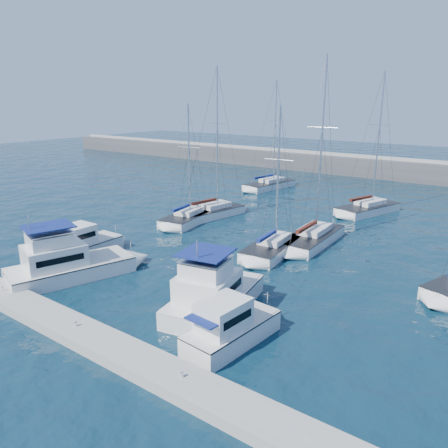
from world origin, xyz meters
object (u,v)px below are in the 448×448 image
Objects in this scene: motor_yacht_stbd_inner at (212,295)px; sailboat_back_b at (368,209)px; motor_yacht_port_outer at (82,245)px; sailboat_mid_c at (272,248)px; sailboat_mid_d at (312,238)px; sailboat_mid_b at (213,212)px; sailboat_back_a at (270,185)px; sailboat_mid_a at (187,218)px; motor_yacht_stbd_outer at (229,329)px; motor_yacht_port_inner at (65,264)px.

sailboat_back_b is (-0.26, 30.32, -0.60)m from motor_yacht_stbd_inner.
motor_yacht_port_outer is 16.39m from sailboat_mid_c.
sailboat_mid_b is at bearing 168.76° from sailboat_mid_d.
sailboat_mid_b is 1.29× the size of sailboat_mid_c.
sailboat_back_b is (13.78, 11.96, -0.02)m from sailboat_mid_b.
sailboat_mid_a is at bearing -73.42° from sailboat_back_a.
motor_yacht_stbd_outer is (3.10, -2.51, -0.19)m from motor_yacht_stbd_inner.
motor_yacht_port_outer is 18.76m from motor_yacht_stbd_outer.
motor_yacht_port_inner is 20.78m from sailboat_mid_b.
sailboat_back_a reaches higher than motor_yacht_port_outer.
motor_yacht_port_outer is at bearing 147.34° from motor_yacht_port_inner.
motor_yacht_stbd_inner is at bearing -5.84° from motor_yacht_port_outer.
motor_yacht_port_outer is 0.77× the size of motor_yacht_stbd_inner.
motor_yacht_port_outer is 0.67× the size of motor_yacht_port_inner.
motor_yacht_port_inner is 0.60× the size of sailboat_back_a.
motor_yacht_port_outer is 0.40× the size of sailboat_back_a.
sailboat_mid_d is (-3.80, 18.72, -0.40)m from motor_yacht_stbd_outer.
sailboat_mid_a is 3.88m from sailboat_mid_b.
sailboat_mid_b reaches higher than sailboat_mid_c.
sailboat_mid_d is at bearing -40.35° from sailboat_back_a.
sailboat_mid_b is (-17.13, 20.87, -0.39)m from motor_yacht_stbd_outer.
motor_yacht_port_inner is 15.17m from motor_yacht_stbd_outer.
motor_yacht_stbd_inner is 0.49× the size of sailboat_mid_d.
motor_yacht_port_outer is 34.64m from sailboat_back_a.
motor_yacht_port_inner is at bearing -72.37° from sailboat_back_a.
motor_yacht_port_inner is 0.58× the size of sailboat_mid_b.
sailboat_mid_d is (-0.71, 16.20, -0.59)m from motor_yacht_stbd_inner.
sailboat_mid_d reaches higher than sailboat_mid_b.
sailboat_back_b is (2.06, 18.77, 0.02)m from sailboat_mid_c.
motor_yacht_port_inner is 1.55× the size of motor_yacht_stbd_outer.
motor_yacht_port_outer is at bearing -76.77° from sailboat_back_a.
sailboat_mid_a is at bearing 86.88° from motor_yacht_port_outer.
sailboat_mid_a is at bearing 161.00° from sailboat_mid_c.
sailboat_mid_b is at bearing -70.34° from sailboat_back_a.
sailboat_back_a reaches higher than motor_yacht_port_inner.
sailboat_mid_b is 13.55m from sailboat_mid_c.
motor_yacht_stbd_inner is (12.07, 2.32, 0.00)m from motor_yacht_port_inner.
motor_yacht_port_inner reaches higher than motor_yacht_stbd_outer.
sailboat_mid_d is at bearing -1.68° from sailboat_mid_a.
sailboat_mid_b is at bearing 144.43° from sailboat_mid_c.
sailboat_mid_d is at bearing 65.48° from sailboat_mid_c.
sailboat_mid_b is (1.20, 16.88, -0.39)m from motor_yacht_port_outer.
motor_yacht_port_inner is at bearing -91.50° from sailboat_back_b.
motor_yacht_stbd_inner is at bearing -54.43° from sailboat_back_a.
sailboat_back_b is at bearing 51.60° from sailboat_mid_b.
motor_yacht_stbd_outer is 0.48× the size of sailboat_mid_c.
sailboat_back_a is 17.61m from sailboat_back_b.
sailboat_back_b reaches higher than motor_yacht_port_outer.
motor_yacht_port_inner is 0.59× the size of sailboat_back_b.
motor_yacht_port_inner is at bearing -130.56° from sailboat_mid_c.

